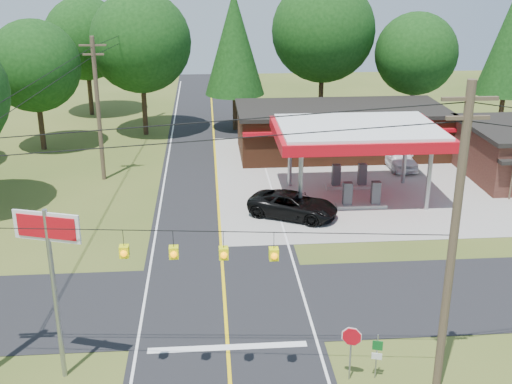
{
  "coord_description": "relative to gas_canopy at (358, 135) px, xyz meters",
  "views": [
    {
      "loc": [
        -0.61,
        -25.9,
        15.08
      ],
      "look_at": [
        2.0,
        7.0,
        2.8
      ],
      "focal_mm": 45.0,
      "sensor_mm": 36.0,
      "label": 1
    }
  ],
  "objects": [
    {
      "name": "sedan_car",
      "position": [
        4.67,
        5.99,
        -3.48
      ],
      "size": [
        4.83,
        4.83,
        1.58
      ],
      "primitive_type": "imported",
      "rotation": [
        0.0,
        0.0,
        0.04
      ],
      "color": "white",
      "rests_on": "ground"
    },
    {
      "name": "treeline_backdrop",
      "position": [
        -8.18,
        11.01,
        3.22
      ],
      "size": [
        70.27,
        51.59,
        13.3
      ],
      "color": "#332316",
      "rests_on": "ground"
    },
    {
      "name": "utility_pole_north",
      "position": [
        -15.5,
        22.0,
        0.48
      ],
      "size": [
        0.3,
        0.3,
        9.5
      ],
      "color": "#473828",
      "rests_on": "ground"
    },
    {
      "name": "convenience_store",
      "position": [
        1.0,
        9.98,
        -2.35
      ],
      "size": [
        16.4,
        7.55,
        3.8
      ],
      "color": "#532A17",
      "rests_on": "ground"
    },
    {
      "name": "cross_road",
      "position": [
        -9.0,
        -13.0,
        -4.25
      ],
      "size": [
        70.0,
        7.0,
        0.02
      ],
      "primitive_type": "cube",
      "color": "black",
      "rests_on": "ground"
    },
    {
      "name": "lane_center_yellow",
      "position": [
        -9.0,
        -13.0,
        -4.24
      ],
      "size": [
        0.15,
        110.0,
        0.0
      ],
      "primitive_type": "cube",
      "color": "yellow",
      "rests_on": "main_highway"
    },
    {
      "name": "suv_car",
      "position": [
        -4.5,
        -3.0,
        -3.51
      ],
      "size": [
        7.29,
        7.29,
        1.51
      ],
      "primitive_type": "imported",
      "rotation": [
        0.0,
        0.0,
        1.1
      ],
      "color": "black",
      "rests_on": "ground"
    },
    {
      "name": "octagonal_stop_sign",
      "position": [
        -4.5,
        -19.01,
        -2.58
      ],
      "size": [
        0.75,
        0.33,
        2.27
      ],
      "color": "gray",
      "rests_on": "ground"
    },
    {
      "name": "big_stop_sign",
      "position": [
        -15.26,
        -17.94,
        0.8
      ],
      "size": [
        2.43,
        0.86,
        6.83
      ],
      "color": "gray",
      "rests_on": "ground"
    },
    {
      "name": "main_highway",
      "position": [
        -9.0,
        -13.0,
        -4.26
      ],
      "size": [
        8.0,
        120.0,
        0.02
      ],
      "primitive_type": "cube",
      "color": "black",
      "rests_on": "ground"
    },
    {
      "name": "ground",
      "position": [
        -9.0,
        -13.0,
        -4.27
      ],
      "size": [
        120.0,
        120.0,
        0.0
      ],
      "primitive_type": "plane",
      "color": "#3B4D1B",
      "rests_on": "ground"
    },
    {
      "name": "route_sign_post",
      "position": [
        -3.51,
        -19.02,
        -3.15
      ],
      "size": [
        0.38,
        0.14,
        1.89
      ],
      "color": "gray",
      "rests_on": "ground"
    },
    {
      "name": "overhead_beacons",
      "position": [
        -10.0,
        -19.0,
        1.95
      ],
      "size": [
        17.04,
        2.04,
        1.03
      ],
      "color": "black",
      "rests_on": "ground"
    },
    {
      "name": "utility_pole_near_right",
      "position": [
        -1.5,
        -20.0,
        1.69
      ],
      "size": [
        1.8,
        0.3,
        11.5
      ],
      "color": "#473828",
      "rests_on": "ground"
    },
    {
      "name": "gas_canopy",
      "position": [
        0.0,
        0.0,
        0.0
      ],
      "size": [
        10.6,
        7.4,
        4.88
      ],
      "color": "gray",
      "rests_on": "ground"
    },
    {
      "name": "utility_pole_far_left",
      "position": [
        -17.0,
        5.0,
        0.93
      ],
      "size": [
        1.8,
        0.3,
        10.0
      ],
      "color": "#473828",
      "rests_on": "ground"
    }
  ]
}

